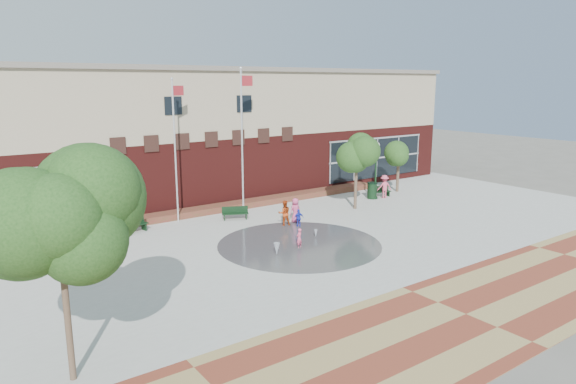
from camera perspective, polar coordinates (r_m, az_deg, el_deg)
ground at (r=24.33m, az=5.55°, el=-7.61°), size 120.00×120.00×0.00m
plaza_concrete at (r=27.30m, az=-0.00°, el=-5.34°), size 46.00×18.00×0.01m
paver_band at (r=20.02m, az=19.17°, el=-12.73°), size 46.00×6.00×0.01m
splash_pad at (r=26.53m, az=1.27°, el=-5.86°), size 8.40×8.40×0.01m
library_building at (r=37.99m, az=-12.01°, el=6.49°), size 44.40×10.40×9.20m
flower_bed at (r=33.54m, az=-7.59°, el=-2.13°), size 26.00×1.20×0.40m
flagpole_left at (r=30.58m, az=-12.41°, el=5.29°), size 0.93×0.44×8.46m
flagpole_right at (r=32.08m, az=-5.08°, el=6.52°), size 1.09×0.38×9.11m
lamp_left at (r=22.58m, az=-21.78°, el=-4.22°), size 0.37×0.37×3.50m
lamp_right at (r=36.73m, az=9.75°, el=3.09°), size 0.43×0.43×4.09m
bench_left at (r=29.65m, az=-16.96°, el=-3.87°), size 1.89×0.90×0.91m
bench_mid at (r=31.31m, az=-5.88°, el=-2.63°), size 1.63×1.06×0.80m
bench_right at (r=37.91m, az=10.20°, el=-0.17°), size 1.64×0.80×0.80m
trash_can at (r=37.15m, az=9.33°, el=0.17°), size 0.73×0.73×1.20m
tree_big_left at (r=14.70m, az=-24.26°, el=-2.07°), size 4.25×4.25×6.79m
tree_mid at (r=33.49m, az=7.62°, el=4.04°), size 2.89×2.89×4.88m
tree_small_right at (r=39.54m, az=12.21°, el=4.27°), size 2.40×2.40×4.09m
water_jet_a at (r=24.89m, az=-1.25°, el=-7.10°), size 0.31×0.31×0.61m
water_jet_b at (r=27.67m, az=3.10°, el=-5.12°), size 0.19×0.19×0.43m
child_splash at (r=25.85m, az=1.25°, el=-5.16°), size 0.43×0.36×1.03m
adult_red at (r=29.74m, az=-0.40°, el=-2.37°), size 0.89×0.81×1.50m
adult_pink at (r=30.48m, az=0.83°, el=-2.05°), size 0.73×0.48×1.47m
child_blue at (r=29.55m, az=1.20°, el=-2.92°), size 0.66×0.39×1.05m
person_bench at (r=37.52m, az=10.65°, el=0.59°), size 1.22×0.93×1.68m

